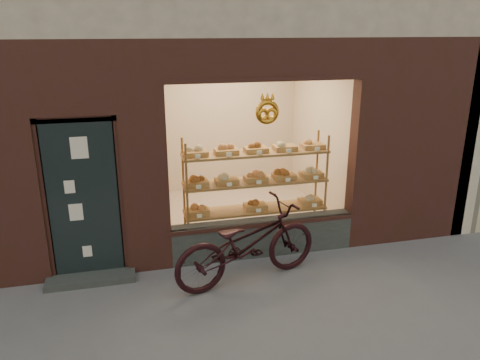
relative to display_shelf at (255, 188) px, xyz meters
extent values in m
plane|color=#5F5F5F|center=(-0.45, -2.55, -0.89)|extent=(90.00, 90.00, 0.00)
cube|color=#2A2F2D|center=(0.00, -0.42, -0.62)|extent=(2.70, 0.25, 0.55)
cube|color=black|center=(-2.45, -0.49, 0.21)|extent=(0.90, 0.04, 2.15)
cube|color=#2A2F2D|center=(-2.45, -0.65, -0.85)|extent=(1.15, 0.35, 0.08)
torus|color=orange|center=(0.00, -0.53, 1.26)|extent=(0.33, 0.07, 0.33)
cube|color=brown|center=(0.00, 0.00, -0.84)|extent=(2.20, 0.45, 0.04)
cube|color=brown|center=(0.00, 0.00, -0.34)|extent=(2.20, 0.45, 0.03)
cube|color=brown|center=(0.00, 0.00, 0.11)|extent=(2.20, 0.45, 0.04)
cube|color=brown|center=(0.00, 0.00, 0.56)|extent=(2.20, 0.45, 0.04)
cylinder|color=brown|center=(-1.07, -0.19, -0.04)|extent=(0.04, 0.04, 1.70)
cylinder|color=brown|center=(1.07, -0.19, -0.04)|extent=(0.04, 0.04, 1.70)
cylinder|color=brown|center=(-1.07, 0.20, -0.04)|extent=(0.04, 0.04, 1.70)
cylinder|color=brown|center=(1.07, 0.20, -0.04)|extent=(0.04, 0.04, 1.70)
cube|color=#AC772E|center=(-0.90, 0.00, -0.29)|extent=(0.34, 0.24, 0.07)
sphere|color=#CC632B|center=(-0.90, 0.00, -0.21)|extent=(0.11, 0.11, 0.11)
cube|color=white|center=(-0.90, -0.18, -0.29)|extent=(0.07, 0.01, 0.05)
cube|color=#AC772E|center=(0.00, 0.00, -0.29)|extent=(0.34, 0.24, 0.07)
sphere|color=brown|center=(0.00, 0.00, -0.21)|extent=(0.11, 0.11, 0.11)
cube|color=white|center=(0.00, -0.18, -0.29)|extent=(0.07, 0.01, 0.05)
cube|color=#AC772E|center=(0.90, 0.00, -0.29)|extent=(0.34, 0.24, 0.07)
sphere|color=tan|center=(0.90, 0.00, -0.21)|extent=(0.11, 0.11, 0.11)
cube|color=white|center=(0.90, -0.18, -0.29)|extent=(0.08, 0.01, 0.05)
cube|color=#AC772E|center=(-0.90, 0.00, 0.16)|extent=(0.34, 0.24, 0.07)
sphere|color=brown|center=(-0.90, 0.00, 0.24)|extent=(0.11, 0.11, 0.11)
cube|color=white|center=(-0.90, -0.18, 0.16)|extent=(0.07, 0.01, 0.06)
cube|color=#AC772E|center=(-0.45, 0.00, 0.16)|extent=(0.34, 0.24, 0.07)
sphere|color=tan|center=(-0.45, 0.00, 0.24)|extent=(0.11, 0.11, 0.11)
cube|color=white|center=(-0.45, -0.18, 0.16)|extent=(0.07, 0.01, 0.06)
cube|color=#AC772E|center=(0.00, 0.00, 0.16)|extent=(0.34, 0.24, 0.07)
sphere|color=#CC632B|center=(0.00, 0.00, 0.24)|extent=(0.11, 0.11, 0.11)
cube|color=white|center=(0.00, -0.18, 0.16)|extent=(0.07, 0.01, 0.06)
cube|color=#AC772E|center=(0.45, 0.00, 0.16)|extent=(0.34, 0.24, 0.07)
sphere|color=brown|center=(0.45, 0.00, 0.24)|extent=(0.11, 0.11, 0.11)
cube|color=white|center=(0.45, -0.18, 0.16)|extent=(0.07, 0.01, 0.06)
cube|color=#AC772E|center=(0.90, 0.00, 0.16)|extent=(0.34, 0.24, 0.07)
sphere|color=tan|center=(0.90, 0.00, 0.24)|extent=(0.11, 0.11, 0.11)
cube|color=white|center=(0.90, -0.18, 0.16)|extent=(0.08, 0.01, 0.06)
cube|color=#AC772E|center=(-0.90, 0.00, 0.61)|extent=(0.34, 0.24, 0.07)
sphere|color=tan|center=(-0.90, 0.00, 0.69)|extent=(0.11, 0.11, 0.11)
cube|color=white|center=(-0.90, -0.18, 0.61)|extent=(0.07, 0.01, 0.06)
cube|color=#AC772E|center=(-0.45, 0.00, 0.61)|extent=(0.34, 0.24, 0.07)
sphere|color=#CC632B|center=(-0.45, 0.00, 0.69)|extent=(0.11, 0.11, 0.11)
cube|color=white|center=(-0.45, -0.18, 0.61)|extent=(0.07, 0.01, 0.06)
cube|color=#AC772E|center=(0.00, 0.00, 0.61)|extent=(0.34, 0.24, 0.07)
sphere|color=brown|center=(0.00, 0.00, 0.69)|extent=(0.11, 0.11, 0.11)
cube|color=white|center=(0.00, -0.18, 0.61)|extent=(0.07, 0.01, 0.06)
cube|color=#AC772E|center=(0.45, 0.00, 0.61)|extent=(0.34, 0.24, 0.07)
sphere|color=tan|center=(0.45, 0.00, 0.69)|extent=(0.11, 0.11, 0.11)
cube|color=white|center=(0.45, -0.18, 0.61)|extent=(0.07, 0.01, 0.06)
cube|color=#AC772E|center=(0.90, 0.00, 0.61)|extent=(0.34, 0.24, 0.07)
sphere|color=#CC632B|center=(0.90, 0.00, 0.69)|extent=(0.11, 0.11, 0.11)
cube|color=white|center=(0.90, -0.18, 0.61)|extent=(0.08, 0.01, 0.06)
imported|color=black|center=(-0.42, -1.10, -0.36)|extent=(2.15, 1.18, 1.07)
camera|label=1|loc=(-1.84, -6.47, 2.34)|focal=35.00mm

